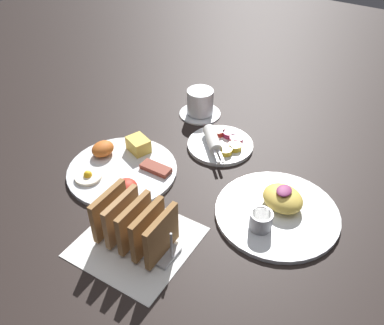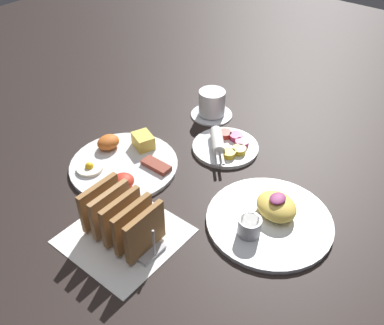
{
  "view_description": "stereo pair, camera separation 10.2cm",
  "coord_description": "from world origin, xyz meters",
  "px_view_note": "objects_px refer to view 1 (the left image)",
  "views": [
    {
      "loc": [
        -0.62,
        -0.36,
        0.67
      ],
      "look_at": [
        0.07,
        0.06,
        0.03
      ],
      "focal_mm": 40.0,
      "sensor_mm": 36.0,
      "label": 1
    },
    {
      "loc": [
        -0.56,
        -0.44,
        0.67
      ],
      "look_at": [
        0.07,
        0.06,
        0.03
      ],
      "focal_mm": 40.0,
      "sensor_mm": 36.0,
      "label": 2
    }
  ],
  "objects_px": {
    "coffee_cup": "(200,104)",
    "toast_rack": "(135,225)",
    "plate_breakfast": "(122,167)",
    "plate_condiments": "(220,143)",
    "plate_foreground": "(277,210)"
  },
  "relations": [
    {
      "from": "toast_rack",
      "to": "plate_foreground",
      "type": "bearing_deg",
      "value": -43.74
    },
    {
      "from": "plate_condiments",
      "to": "toast_rack",
      "type": "height_order",
      "value": "toast_rack"
    },
    {
      "from": "coffee_cup",
      "to": "plate_breakfast",
      "type": "bearing_deg",
      "value": 174.48
    },
    {
      "from": "plate_condiments",
      "to": "coffee_cup",
      "type": "distance_m",
      "value": 0.17
    },
    {
      "from": "toast_rack",
      "to": "coffee_cup",
      "type": "relative_size",
      "value": 1.5
    },
    {
      "from": "plate_breakfast",
      "to": "plate_condiments",
      "type": "xyz_separation_m",
      "value": [
        0.21,
        -0.16,
        0.0
      ]
    },
    {
      "from": "plate_foreground",
      "to": "plate_condiments",
      "type": "bearing_deg",
      "value": 55.47
    },
    {
      "from": "toast_rack",
      "to": "plate_condiments",
      "type": "bearing_deg",
      "value": 1.76
    },
    {
      "from": "coffee_cup",
      "to": "toast_rack",
      "type": "bearing_deg",
      "value": -164.15
    },
    {
      "from": "plate_breakfast",
      "to": "toast_rack",
      "type": "height_order",
      "value": "toast_rack"
    },
    {
      "from": "plate_breakfast",
      "to": "coffee_cup",
      "type": "bearing_deg",
      "value": -5.52
    },
    {
      "from": "coffee_cup",
      "to": "plate_foreground",
      "type": "bearing_deg",
      "value": -126.94
    },
    {
      "from": "plate_foreground",
      "to": "toast_rack",
      "type": "height_order",
      "value": "toast_rack"
    },
    {
      "from": "plate_foreground",
      "to": "toast_rack",
      "type": "xyz_separation_m",
      "value": [
        -0.22,
        0.21,
        0.04
      ]
    },
    {
      "from": "plate_breakfast",
      "to": "coffee_cup",
      "type": "distance_m",
      "value": 0.32
    }
  ]
}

